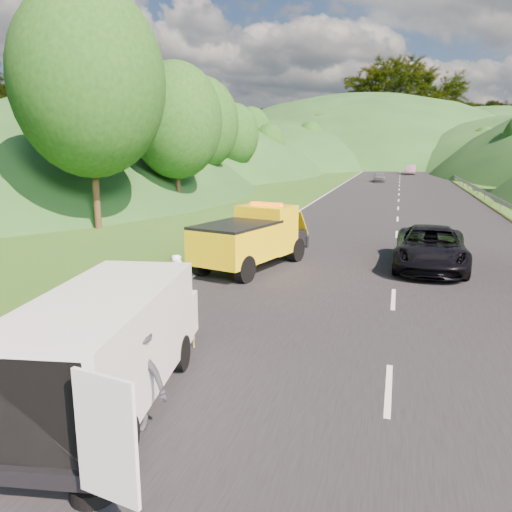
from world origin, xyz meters
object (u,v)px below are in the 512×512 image
(worker, at_px, (137,429))
(suitcase, at_px, (121,295))
(tow_truck, at_px, (252,238))
(white_van, at_px, (109,342))
(spare_tire, at_px, (94,497))
(child, at_px, (190,348))
(woman, at_px, (180,313))
(passing_suv, at_px, (429,268))

(worker, height_order, suitcase, worker)
(tow_truck, distance_m, white_van, 10.67)
(spare_tire, bearing_deg, suitcase, 118.41)
(tow_truck, height_order, suitcase, tow_truck)
(tow_truck, bearing_deg, child, -68.57)
(woman, distance_m, suitcase, 2.05)
(woman, distance_m, passing_suv, 10.26)
(tow_truck, bearing_deg, white_van, -71.80)
(woman, xyz_separation_m, spare_tire, (2.02, -7.17, 0.00))
(tow_truck, distance_m, spare_tire, 13.03)
(white_van, bearing_deg, worker, -45.58)
(worker, height_order, spare_tire, worker)
(woman, xyz_separation_m, suitcase, (-2.01, 0.29, 0.28))
(woman, distance_m, spare_tire, 7.45)
(white_van, relative_size, suitcase, 11.25)
(white_van, xyz_separation_m, worker, (0.82, -0.60, -1.20))
(white_van, xyz_separation_m, spare_tire, (1.10, -2.22, -1.20))
(worker, bearing_deg, child, 97.16)
(passing_suv, bearing_deg, suitcase, -138.99)
(tow_truck, relative_size, woman, 3.61)
(white_van, height_order, passing_suv, white_van)
(white_van, xyz_separation_m, passing_suv, (6.02, 12.49, -1.20))
(child, bearing_deg, tow_truck, 108.35)
(white_van, distance_m, spare_tire, 2.75)
(white_van, bearing_deg, passing_suv, 54.90)
(spare_tire, height_order, passing_suv, passing_suv)
(woman, bearing_deg, suitcase, 78.97)
(woman, height_order, passing_suv, woman)
(white_van, relative_size, passing_suv, 1.12)
(tow_truck, height_order, child, tow_truck)
(tow_truck, height_order, white_van, tow_truck)
(woman, relative_size, worker, 0.92)
(passing_suv, bearing_deg, worker, -109.65)
(child, relative_size, suitcase, 1.67)
(white_van, height_order, woman, white_van)
(suitcase, bearing_deg, tow_truck, 65.75)
(tow_truck, bearing_deg, passing_suv, 31.21)
(woman, xyz_separation_m, worker, (1.75, -5.55, 0.00))
(passing_suv, bearing_deg, woman, -130.64)
(tow_truck, bearing_deg, woman, -78.80)
(tow_truck, relative_size, worker, 3.33)
(tow_truck, bearing_deg, worker, -67.79)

